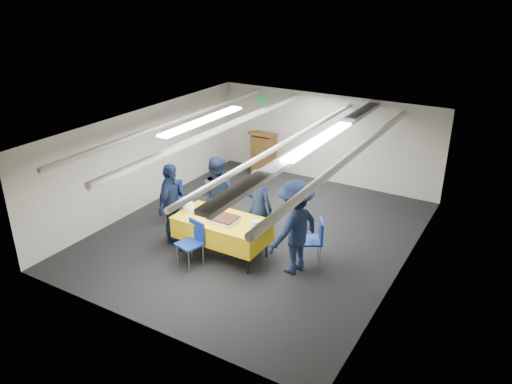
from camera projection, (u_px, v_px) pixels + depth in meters
ground at (257, 233)px, 10.54m from camera, size 7.00×7.00×0.00m
room_shell at (272, 147)px, 10.10m from camera, size 6.00×7.00×2.30m
serving_table at (222, 229)px, 9.54m from camera, size 1.81×0.94×0.77m
sheet_cake at (224, 219)px, 9.34m from camera, size 0.55×0.43×0.09m
plate_stack_left at (189, 208)px, 9.73m from camera, size 0.22×0.22×0.18m
plate_stack_right at (256, 226)px, 9.02m from camera, size 0.20×0.20×0.18m
podium at (263, 153)px, 13.45m from camera, size 0.62×0.53×1.25m
chair_near at (193, 239)px, 9.24m from camera, size 0.51×0.51×0.87m
chair_right at (315, 237)px, 9.30m from camera, size 0.57×0.57×0.87m
chair_left at (173, 196)px, 11.04m from camera, size 0.58×0.58×0.87m
sailor_a at (258, 208)px, 9.78m from camera, size 0.60×0.40×1.64m
sailor_b at (216, 195)px, 10.31m from camera, size 0.96×0.83×1.69m
sailor_c at (171, 203)px, 9.95m from camera, size 0.65×1.05×1.66m
sailor_d at (295, 227)px, 8.88m from camera, size 0.94×1.28×1.78m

